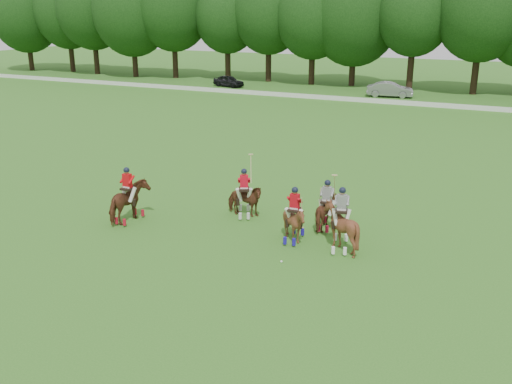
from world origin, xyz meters
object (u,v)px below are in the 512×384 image
at_px(polo_red_b, 244,200).
at_px(polo_stripe_b, 341,227).
at_px(car_left, 229,81).
at_px(car_mid, 390,90).
at_px(polo_stripe_a, 326,212).
at_px(polo_ball, 281,262).
at_px(polo_red_c, 294,222).
at_px(polo_red_a, 129,202).

relative_size(polo_red_b, polo_stripe_b, 0.90).
xyz_separation_m(polo_red_b, polo_stripe_b, (4.90, -1.66, 0.15)).
distance_m(car_left, car_mid, 18.70).
distance_m(polo_stripe_a, polo_ball, 3.92).
relative_size(polo_red_b, polo_red_c, 1.21).
relative_size(polo_red_a, polo_stripe_a, 1.13).
height_order(car_mid, polo_red_b, polo_red_b).
height_order(car_mid, polo_stripe_a, polo_stripe_a).
height_order(polo_red_c, polo_stripe_a, polo_red_c).
height_order(polo_red_b, polo_stripe_b, polo_stripe_b).
distance_m(car_left, polo_stripe_b, 47.01).
bearing_deg(polo_red_b, car_left, 118.65).
bearing_deg(polo_ball, polo_red_b, 131.82).
xyz_separation_m(car_left, car_mid, (18.70, 0.00, 0.11)).
bearing_deg(polo_red_c, car_left, 120.95).
relative_size(car_left, polo_ball, 42.77).
relative_size(car_left, polo_red_a, 1.58).
bearing_deg(car_left, polo_red_b, -137.24).
bearing_deg(polo_stripe_b, polo_ball, -126.74).
distance_m(car_left, polo_stripe_a, 44.92).
relative_size(polo_red_b, polo_ball, 30.39).
bearing_deg(polo_red_a, polo_red_c, 7.68).
height_order(polo_stripe_a, polo_stripe_b, polo_stripe_b).
height_order(polo_red_b, polo_ball, polo_red_b).
height_order(car_mid, polo_red_a, polo_red_a).
distance_m(car_left, polo_ball, 47.97).
height_order(car_left, polo_red_c, polo_red_c).
xyz_separation_m(polo_red_a, polo_ball, (7.56, -1.08, -0.85)).
height_order(car_mid, polo_stripe_b, polo_stripe_b).
height_order(car_mid, polo_red_c, polo_red_c).
relative_size(car_mid, polo_red_c, 2.05).
bearing_deg(car_left, polo_red_a, -143.77).
relative_size(polo_red_a, polo_ball, 27.01).
height_order(polo_red_a, polo_red_b, polo_red_b).
bearing_deg(polo_red_a, polo_ball, -8.13).
bearing_deg(polo_stripe_b, polo_stripe_a, 123.17).
distance_m(car_left, polo_red_b, 43.07).
relative_size(polo_red_a, polo_red_c, 1.08).
xyz_separation_m(car_left, polo_stripe_b, (25.55, -39.45, 0.26)).
relative_size(car_mid, polo_ball, 51.49).
height_order(polo_red_c, polo_ball, polo_red_c).
bearing_deg(polo_stripe_a, car_mid, 98.61).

